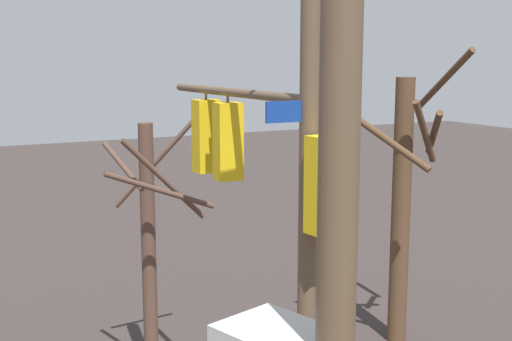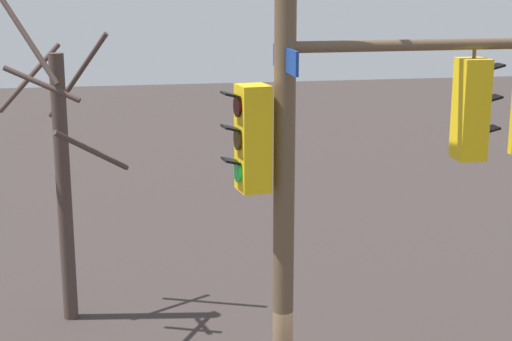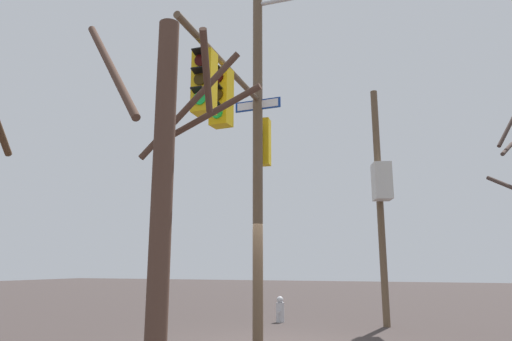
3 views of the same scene
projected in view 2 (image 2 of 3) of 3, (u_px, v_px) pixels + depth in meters
The scene contains 2 objects.
main_signal_pole_assembly at pixel (348, 112), 8.30m from camera, with size 4.50×3.75×8.02m.
bare_tree_corner at pixel (62, 172), 13.64m from camera, with size 2.19×2.19×5.77m.
Camera 2 is at (1.74, 7.97, 5.95)m, focal length 54.53 mm.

